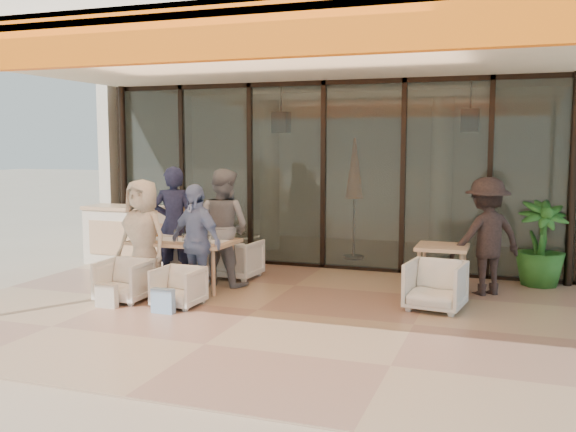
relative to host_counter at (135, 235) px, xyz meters
name	(u,v)px	position (x,y,z in m)	size (l,w,h in m)	color
ground	(258,312)	(3.29, -2.30, -0.53)	(70.00, 70.00, 0.00)	#C6B293
terrace_floor	(258,311)	(3.29, -2.30, -0.53)	(8.00, 6.00, 0.01)	tan
terrace_structure	(248,52)	(3.29, -2.56, 2.72)	(8.00, 6.00, 3.40)	silver
glass_storefront	(324,176)	(3.29, 0.70, 1.07)	(8.08, 0.10, 3.20)	#9EADA3
interior_block	(356,139)	(3.29, 3.02, 1.70)	(9.05, 3.62, 3.52)	silver
host_counter	(135,235)	(0.00, 0.00, 0.00)	(1.85, 0.65, 1.04)	silver
dining_table	(184,244)	(1.80, -1.49, 0.16)	(1.50, 0.90, 0.93)	#D6B083
chair_far_left	(190,255)	(1.38, -0.54, -0.19)	(0.67, 0.62, 0.69)	white
chair_far_right	(237,257)	(2.22, -0.54, -0.18)	(0.68, 0.64, 0.70)	white
chair_near_left	(124,279)	(1.38, -2.44, -0.21)	(0.63, 0.59, 0.65)	white
chair_near_right	(178,285)	(2.22, -2.44, -0.23)	(0.58, 0.54, 0.59)	white
diner_navy	(174,224)	(1.38, -1.04, 0.37)	(0.66, 0.43, 1.81)	#191C37
diner_grey	(223,228)	(2.22, -1.04, 0.36)	(0.87, 0.67, 1.78)	slate
diner_cream	(143,237)	(1.38, -1.94, 0.30)	(0.81, 0.53, 1.65)	beige
diner_periwinkle	(196,242)	(2.22, -1.94, 0.27)	(0.94, 0.39, 1.61)	#6E84B8
tote_bag_cream	(107,297)	(1.38, -2.84, -0.36)	(0.30, 0.10, 0.34)	silver
tote_bag_blue	(163,302)	(2.22, -2.84, -0.36)	(0.30, 0.10, 0.34)	#99BFD8
side_table	(442,253)	(5.44, -0.74, 0.11)	(0.70, 0.70, 0.74)	#D6B083
side_chair	(435,284)	(5.44, -1.49, -0.17)	(0.70, 0.66, 0.72)	white
standing_woman	(486,237)	(6.01, -0.39, 0.31)	(1.09, 0.63, 1.69)	black
potted_palm	(541,244)	(6.76, 0.45, 0.12)	(0.73, 0.73, 1.31)	#1E5919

